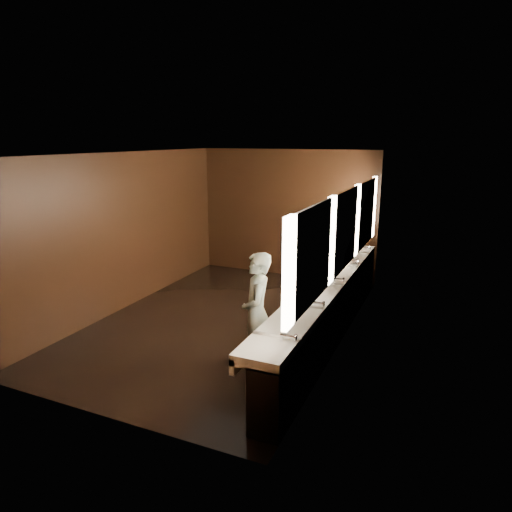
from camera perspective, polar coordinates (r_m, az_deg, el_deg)
The scene contains 10 objects.
floor at distance 7.89m, azimuth -3.83°, elevation -8.09°, with size 6.00×6.00×0.00m, color black.
ceiling at distance 7.29m, azimuth -4.21°, elevation 12.66°, with size 4.00×6.00×0.02m, color #2D2D2B.
wall_back at distance 10.17m, azimuth 3.86°, elevation 5.29°, with size 4.00×0.02×2.80m, color black.
wall_front at distance 5.11m, azimuth -19.83°, elevation -5.07°, with size 4.00×0.02×2.80m, color black.
wall_left at distance 8.56m, azimuth -15.98°, elevation 2.98°, with size 0.02×6.00×2.80m, color black.
wall_right at distance 6.80m, azimuth 11.11°, elevation 0.34°, with size 0.02×6.00×2.80m, color black.
sink_counter at distance 7.11m, azimuth 9.12°, elevation -6.57°, with size 0.55×5.40×1.01m.
mirror_band at distance 6.72m, azimuth 11.09°, elevation 3.25°, with size 0.06×5.03×1.15m.
person at distance 6.02m, azimuth 0.11°, elevation -7.14°, with size 0.59×0.39×1.63m, color #7FADBD.
trash_bin at distance 5.99m, azimuth 3.35°, elevation -12.74°, with size 0.38×0.38×0.59m, color black.
Camera 1 is at (3.39, -6.45, 3.05)m, focal length 32.00 mm.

